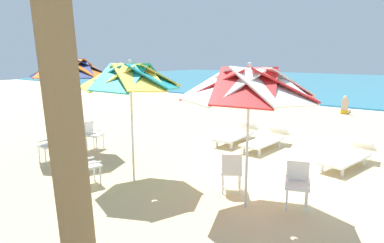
{
  "coord_description": "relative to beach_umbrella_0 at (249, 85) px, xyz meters",
  "views": [
    {
      "loc": [
        2.75,
        -8.04,
        2.84
      ],
      "look_at": [
        -3.08,
        -0.57,
        1.0
      ],
      "focal_mm": 31.71,
      "sensor_mm": 36.0,
      "label": 1
    }
  ],
  "objects": [
    {
      "name": "sun_lounger_2",
      "position": [
        -1.57,
        4.07,
        -2.05
      ],
      "size": [
        0.71,
        2.17,
        0.62
      ],
      "color": "white",
      "rests_on": "ground"
    },
    {
      "name": "palm_tree_4",
      "position": [
        0.62,
        -4.03,
        0.65
      ],
      "size": [
        3.33,
        2.58,
        4.63
      ],
      "color": "brown",
      "rests_on": "ground"
    },
    {
      "name": "plastic_chair_0",
      "position": [
        -0.59,
        0.44,
        -1.83
      ],
      "size": [
        0.62,
        0.63,
        0.87
      ],
      "color": "white",
      "rests_on": "ground"
    },
    {
      "name": "plastic_chair_3",
      "position": [
        -5.77,
        0.75,
        -1.83
      ],
      "size": [
        0.58,
        0.56,
        0.87
      ],
      "color": "white",
      "rests_on": "ground"
    },
    {
      "name": "surf_foam",
      "position": [
        0.17,
        14.06,
        -2.33
      ],
      "size": [
        80.0,
        0.7,
        0.01
      ],
      "primitive_type": "cube",
      "color": "white",
      "rests_on": "ground"
    },
    {
      "name": "sun_lounger_1",
      "position": [
        0.91,
        3.75,
        -2.05
      ],
      "size": [
        1.0,
        2.22,
        0.62
      ],
      "color": "white",
      "rests_on": "ground"
    },
    {
      "name": "plastic_chair_2",
      "position": [
        -3.33,
        -1.2,
        -1.83
      ],
      "size": [
        0.53,
        0.55,
        0.87
      ],
      "color": "white",
      "rests_on": "ground"
    },
    {
      "name": "plastic_chair_4",
      "position": [
        -5.64,
        -0.72,
        -1.83
      ],
      "size": [
        0.46,
        0.48,
        0.87
      ],
      "color": "white",
      "rests_on": "ground"
    },
    {
      "name": "sun_lounger_3",
      "position": [
        -2.66,
        4.17,
        -2.05
      ],
      "size": [
        0.73,
        2.17,
        0.62
      ],
      "color": "white",
      "rests_on": "ground"
    },
    {
      "name": "beach_umbrella_0",
      "position": [
        0.0,
        0.0,
        0.0
      ],
      "size": [
        2.55,
        2.55,
        2.73
      ],
      "color": "silver",
      "rests_on": "ground"
    },
    {
      "name": "beachgoer_seated",
      "position": [
        -1.35,
        12.53,
        -2.04
      ],
      "size": [
        0.3,
        0.93,
        0.92
      ],
      "color": "yellow",
      "rests_on": "ground"
    },
    {
      "name": "plastic_chair_1",
      "position": [
        0.76,
        0.61,
        -1.83
      ],
      "size": [
        0.57,
        0.59,
        0.87
      ],
      "color": "white",
      "rests_on": "ground"
    },
    {
      "name": "ground_plane",
      "position": [
        0.17,
        2.64,
        -2.33
      ],
      "size": [
        80.0,
        80.0,
        0.0
      ],
      "primitive_type": "plane",
      "color": "#D3B784"
    },
    {
      "name": "beach_umbrella_1",
      "position": [
        -2.74,
        -0.34,
        0.04
      ],
      "size": [
        2.24,
        2.24,
        2.76
      ],
      "color": "silver",
      "rests_on": "ground"
    },
    {
      "name": "beach_umbrella_2",
      "position": [
        -5.74,
        0.11,
        0.14
      ],
      "size": [
        2.26,
        2.26,
        2.85
      ],
      "color": "silver",
      "rests_on": "ground"
    }
  ]
}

